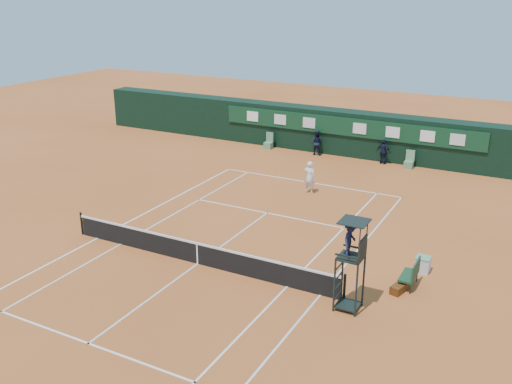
% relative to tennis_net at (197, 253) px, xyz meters
% --- Properties ---
extents(ground, '(90.00, 90.00, 0.00)m').
position_rel_tennis_net_xyz_m(ground, '(0.00, 0.00, -0.51)').
color(ground, '#B85E2B').
rests_on(ground, ground).
extents(court_lines, '(11.05, 23.85, 0.01)m').
position_rel_tennis_net_xyz_m(court_lines, '(0.00, 0.00, -0.50)').
color(court_lines, silver).
rests_on(court_lines, ground).
extents(tennis_net, '(12.90, 0.10, 1.10)m').
position_rel_tennis_net_xyz_m(tennis_net, '(0.00, 0.00, 0.00)').
color(tennis_net, black).
rests_on(tennis_net, ground).
extents(back_wall, '(40.00, 1.65, 3.00)m').
position_rel_tennis_net_xyz_m(back_wall, '(0.00, 18.74, 1.00)').
color(back_wall, black).
rests_on(back_wall, ground).
extents(linesman_chair_left, '(0.55, 0.50, 1.15)m').
position_rel_tennis_net_xyz_m(linesman_chair_left, '(-5.50, 17.48, -0.19)').
color(linesman_chair_left, '#58865D').
rests_on(linesman_chair_left, ground).
extents(linesman_chair_right, '(0.55, 0.50, 1.15)m').
position_rel_tennis_net_xyz_m(linesman_chair_right, '(4.50, 17.48, -0.19)').
color(linesman_chair_right, '#58875D').
rests_on(linesman_chair_right, ground).
extents(umpire_chair, '(0.96, 0.95, 3.42)m').
position_rel_tennis_net_xyz_m(umpire_chair, '(6.69, -0.43, 1.95)').
color(umpire_chair, black).
rests_on(umpire_chair, ground).
extents(player_bench, '(0.55, 1.20, 1.10)m').
position_rel_tennis_net_xyz_m(player_bench, '(8.31, 2.21, 0.09)').
color(player_bench, '#173A22').
rests_on(player_bench, ground).
extents(tennis_bag, '(0.59, 0.93, 0.32)m').
position_rel_tennis_net_xyz_m(tennis_bag, '(8.03, 1.63, -0.35)').
color(tennis_bag, black).
rests_on(tennis_bag, ground).
extents(cooler, '(0.57, 0.57, 0.65)m').
position_rel_tennis_net_xyz_m(cooler, '(8.43, 3.69, -0.18)').
color(cooler, silver).
rests_on(cooler, ground).
extents(tennis_ball, '(0.06, 0.06, 0.06)m').
position_rel_tennis_net_xyz_m(tennis_ball, '(1.11, 5.82, -0.48)').
color(tennis_ball, '#D6EC37').
rests_on(tennis_ball, ground).
extents(player, '(0.68, 0.46, 1.83)m').
position_rel_tennis_net_xyz_m(player, '(0.69, 10.25, 0.41)').
color(player, white).
rests_on(player, ground).
extents(ball_kid_left, '(0.87, 0.70, 1.71)m').
position_rel_tennis_net_xyz_m(ball_kid_left, '(-1.89, 17.60, 0.34)').
color(ball_kid_left, black).
rests_on(ball_kid_left, ground).
extents(ball_kid_right, '(1.02, 0.55, 1.65)m').
position_rel_tennis_net_xyz_m(ball_kid_right, '(2.78, 17.58, 0.31)').
color(ball_kid_right, black).
rests_on(ball_kid_right, ground).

